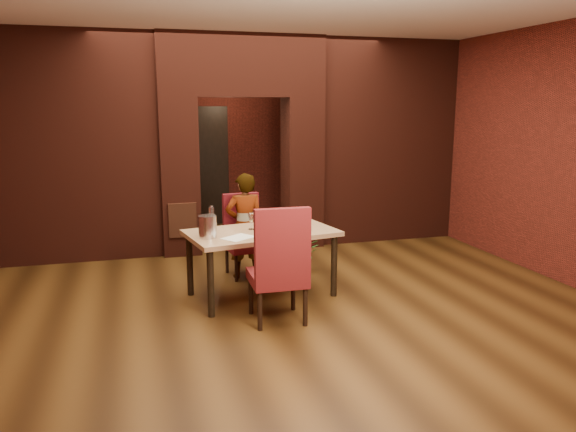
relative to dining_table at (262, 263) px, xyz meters
name	(u,v)px	position (x,y,z in m)	size (l,w,h in m)	color
floor	(276,287)	(0.23, 0.24, -0.39)	(8.00, 8.00, 0.00)	#462B11
ceiling	(275,13)	(0.23, 0.24, 2.81)	(7.00, 8.00, 0.04)	silver
wall_back	(221,137)	(0.23, 4.24, 1.21)	(7.00, 0.04, 3.20)	maroon
wall_front	(478,228)	(0.23, -3.76, 1.21)	(7.00, 0.04, 3.20)	maroon
wall_right	(529,150)	(3.73, 0.24, 1.21)	(0.04, 8.00, 3.20)	maroon
pillar_left	(179,177)	(-0.72, 2.24, 0.76)	(0.55, 0.55, 2.30)	maroon
pillar_right	(302,172)	(1.18, 2.24, 0.76)	(0.55, 0.55, 2.30)	maroon
lintel	(241,66)	(0.23, 2.24, 2.36)	(2.45, 0.55, 0.90)	maroon
wing_wall_left	(75,148)	(-2.13, 2.24, 1.21)	(2.27, 0.35, 3.20)	maroon
wing_wall_right	(386,142)	(2.59, 2.24, 1.21)	(2.27, 0.35, 3.20)	maroon
vent_panel	(183,220)	(-0.72, 1.94, 0.16)	(0.40, 0.03, 0.50)	brown
rear_door	(200,168)	(-0.17, 4.18, 0.66)	(0.90, 0.08, 2.10)	black
rear_door_frame	(201,168)	(-0.17, 4.14, 0.66)	(1.02, 0.04, 2.22)	black
dining_table	(262,263)	(0.00, 0.00, 0.00)	(1.66, 0.93, 0.78)	tan
chair_far	(246,236)	(-0.02, 0.82, 0.14)	(0.48, 0.48, 1.06)	maroon
chair_near	(277,263)	(-0.02, -0.78, 0.22)	(0.55, 0.55, 1.22)	maroon
person_seated	(245,226)	(-0.04, 0.76, 0.29)	(0.49, 0.32, 1.35)	beige
wine_glass_a	(251,221)	(-0.10, 0.10, 0.48)	(0.08, 0.08, 0.19)	white
wine_glass_b	(257,221)	(-0.04, 0.02, 0.50)	(0.09, 0.09, 0.22)	silver
wine_glass_c	(292,222)	(0.32, -0.14, 0.50)	(0.09, 0.09, 0.21)	white
tasting_sheet	(238,238)	(-0.32, -0.27, 0.39)	(0.33, 0.24, 0.00)	white
wine_bucket	(208,227)	(-0.64, -0.17, 0.51)	(0.20, 0.20, 0.24)	silver
water_bottle	(212,218)	(-0.54, 0.21, 0.53)	(0.07, 0.07, 0.28)	white
potted_plant	(303,254)	(0.76, 0.82, -0.17)	(0.40, 0.35, 0.45)	#31692B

